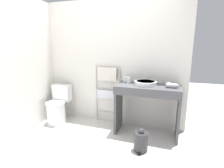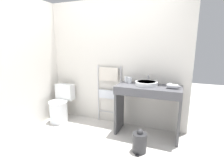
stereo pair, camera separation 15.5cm
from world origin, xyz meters
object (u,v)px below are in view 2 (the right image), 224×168
(toilet, at_px, (60,106))
(cup_near_edge, at_px, (130,80))
(towel_radiator, at_px, (109,85))
(trash_bin, at_px, (139,142))
(sink_basin, at_px, (146,83))
(cup_near_wall, at_px, (127,79))
(hair_dryer, at_px, (173,86))

(toilet, bearing_deg, cup_near_edge, 7.06)
(toilet, distance_m, towel_radiator, 1.10)
(cup_near_edge, height_order, trash_bin, cup_near_edge)
(cup_near_edge, bearing_deg, towel_radiator, 163.94)
(toilet, height_order, sink_basin, sink_basin)
(towel_radiator, xyz_separation_m, cup_near_wall, (0.38, -0.07, 0.16))
(towel_radiator, bearing_deg, toilet, -162.12)
(toilet, xyz_separation_m, hair_dryer, (2.15, 0.05, 0.60))
(cup_near_wall, bearing_deg, cup_near_edge, -37.06)
(cup_near_edge, relative_size, hair_dryer, 0.49)
(toilet, height_order, towel_radiator, towel_radiator)
(sink_basin, bearing_deg, hair_dryer, -8.56)
(cup_near_wall, height_order, hair_dryer, cup_near_wall)
(sink_basin, relative_size, cup_near_wall, 3.61)
(cup_near_edge, bearing_deg, trash_bin, -61.14)
(toilet, height_order, cup_near_wall, cup_near_wall)
(towel_radiator, distance_m, cup_near_wall, 0.42)
(hair_dryer, height_order, trash_bin, hair_dryer)
(trash_bin, bearing_deg, cup_near_edge, 118.86)
(sink_basin, relative_size, trash_bin, 1.04)
(cup_near_wall, relative_size, trash_bin, 0.29)
(sink_basin, distance_m, hair_dryer, 0.44)
(toilet, height_order, hair_dryer, hair_dryer)
(sink_basin, distance_m, cup_near_edge, 0.32)
(towel_radiator, xyz_separation_m, sink_basin, (0.77, -0.20, 0.14))
(toilet, xyz_separation_m, trash_bin, (1.77, -0.46, -0.17))
(trash_bin, bearing_deg, towel_radiator, 136.54)
(cup_near_edge, xyz_separation_m, trash_bin, (0.35, -0.64, -0.78))
(towel_radiator, distance_m, sink_basin, 0.81)
(toilet, xyz_separation_m, towel_radiator, (0.95, 0.31, 0.46))
(toilet, bearing_deg, towel_radiator, 17.88)
(towel_radiator, distance_m, trash_bin, 1.28)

